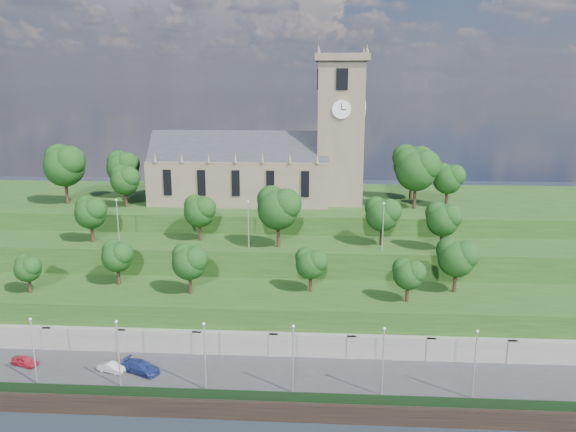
# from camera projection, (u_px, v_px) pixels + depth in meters

# --- Properties ---
(ground) EXTENTS (320.00, 320.00, 0.00)m
(ground) POSITION_uv_depth(u_px,v_px,m) (220.00, 418.00, 62.35)
(ground) COLOR black
(ground) RESTS_ON ground
(promenade) EXTENTS (160.00, 12.00, 2.00)m
(promenade) POSITION_uv_depth(u_px,v_px,m) (229.00, 382.00, 67.95)
(promenade) COLOR #2D2D30
(promenade) RESTS_ON ground
(quay_wall) EXTENTS (160.00, 0.50, 2.20)m
(quay_wall) POSITION_uv_depth(u_px,v_px,m) (220.00, 410.00, 62.05)
(quay_wall) COLOR black
(quay_wall) RESTS_ON ground
(fence) EXTENTS (160.00, 0.10, 1.20)m
(fence) POSITION_uv_depth(u_px,v_px,m) (220.00, 394.00, 62.33)
(fence) COLOR black
(fence) RESTS_ON promenade
(retaining_wall) EXTENTS (160.00, 2.10, 5.00)m
(retaining_wall) POSITION_uv_depth(u_px,v_px,m) (236.00, 348.00, 73.40)
(retaining_wall) COLOR slate
(retaining_wall) RESTS_ON ground
(embankment_lower) EXTENTS (160.00, 12.00, 8.00)m
(embankment_lower) POSITION_uv_depth(u_px,v_px,m) (242.00, 319.00, 78.91)
(embankment_lower) COLOR #1D3D14
(embankment_lower) RESTS_ON ground
(embankment_upper) EXTENTS (160.00, 10.00, 12.00)m
(embankment_upper) POSITION_uv_depth(u_px,v_px,m) (252.00, 279.00, 89.13)
(embankment_upper) COLOR #1D3D14
(embankment_upper) RESTS_ON ground
(hilltop) EXTENTS (160.00, 32.00, 15.00)m
(hilltop) POSITION_uv_depth(u_px,v_px,m) (265.00, 235.00, 109.18)
(hilltop) COLOR #1D3D14
(hilltop) RESTS_ON ground
(church) EXTENTS (38.60, 12.35, 27.60)m
(church) POSITION_uv_depth(u_px,v_px,m) (267.00, 161.00, 101.77)
(church) COLOR brown
(church) RESTS_ON hilltop
(trees_lower) EXTENTS (63.70, 8.55, 7.69)m
(trees_lower) POSITION_uv_depth(u_px,v_px,m) (276.00, 261.00, 77.00)
(trees_lower) COLOR black
(trees_lower) RESTS_ON embankment_lower
(trees_upper) EXTENTS (59.21, 8.56, 9.34)m
(trees_upper) POSITION_uv_depth(u_px,v_px,m) (278.00, 211.00, 85.26)
(trees_upper) COLOR black
(trees_upper) RESTS_ON embankment_upper
(trees_hilltop) EXTENTS (74.90, 15.93, 10.78)m
(trees_hilltop) POSITION_uv_depth(u_px,v_px,m) (266.00, 167.00, 100.62)
(trees_hilltop) COLOR black
(trees_hilltop) RESTS_ON hilltop
(lamp_posts_promenade) EXTENTS (60.36, 0.36, 8.32)m
(lamp_posts_promenade) POSITION_uv_depth(u_px,v_px,m) (205.00, 352.00, 63.34)
(lamp_posts_promenade) COLOR #B2B2B7
(lamp_posts_promenade) RESTS_ON promenade
(lamp_posts_upper) EXTENTS (40.36, 0.36, 7.36)m
(lamp_posts_upper) POSITION_uv_depth(u_px,v_px,m) (248.00, 221.00, 83.85)
(lamp_posts_upper) COLOR #B2B2B7
(lamp_posts_upper) RESTS_ON embankment_upper
(car_left) EXTENTS (3.82, 2.44, 1.21)m
(car_left) POSITION_uv_depth(u_px,v_px,m) (25.00, 361.00, 69.83)
(car_left) COLOR #A41B2B
(car_left) RESTS_ON promenade
(car_middle) EXTENTS (3.77, 2.30, 1.17)m
(car_middle) POSITION_uv_depth(u_px,v_px,m) (111.00, 367.00, 68.33)
(car_middle) COLOR #9C9A9F
(car_middle) RESTS_ON promenade
(car_right) EXTENTS (5.40, 3.95, 1.45)m
(car_right) POSITION_uv_depth(u_px,v_px,m) (141.00, 367.00, 68.12)
(car_right) COLOR navy
(car_right) RESTS_ON promenade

